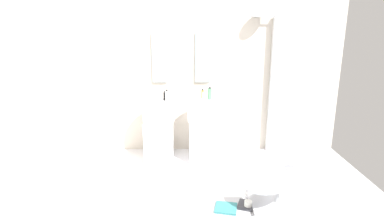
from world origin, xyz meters
TOP-DOWN VIEW (x-y plane):
  - ground_plane at (0.00, 0.00)m, footprint 4.80×3.60m
  - rear_partition at (0.00, 1.65)m, footprint 4.80×0.10m
  - pedestal_sink_left at (-0.32, 1.20)m, footprint 0.45×0.45m
  - pedestal_sink_right at (0.32, 1.20)m, footprint 0.45×0.45m
  - vanity_mirror_left at (-0.32, 1.58)m, footprint 0.22×0.03m
  - vanity_mirror_right at (0.32, 1.58)m, footprint 0.22×0.03m
  - shower_column at (1.38, 1.53)m, footprint 0.49×0.24m
  - lounge_chair at (1.05, -0.05)m, footprint 1.08×1.08m
  - area_rug at (0.54, -0.20)m, footprint 0.97×0.67m
  - magazine_teal at (0.50, -0.10)m, footprint 0.27×0.26m
  - magazine_charcoal at (0.77, -0.07)m, footprint 0.31×0.25m
  - coffee_mug at (0.74, -0.10)m, footprint 0.08×0.08m
  - soap_bottle_black at (-0.22, 1.25)m, footprint 0.05×0.05m
  - soap_bottle_green at (0.41, 1.28)m, footprint 0.06×0.06m
  - soap_bottle_clear at (-0.18, 1.27)m, footprint 0.04×0.04m
  - soap_bottle_amber at (0.31, 1.34)m, footprint 0.04×0.04m
  - soap_bottle_white at (-0.19, 1.19)m, footprint 0.04×0.04m

SIDE VIEW (x-z plane):
  - ground_plane at x=0.00m, z-range -0.04..0.00m
  - area_rug at x=0.54m, z-range 0.00..0.01m
  - magazine_teal at x=0.50m, z-range 0.01..0.03m
  - magazine_charcoal at x=0.77m, z-range 0.01..0.04m
  - coffee_mug at x=0.74m, z-range 0.01..0.10m
  - lounge_chair at x=1.05m, z-range 0.03..0.67m
  - pedestal_sink_left at x=-0.32m, z-range -0.03..0.96m
  - pedestal_sink_right at x=0.32m, z-range -0.03..0.96m
  - soap_bottle_clear at x=-0.18m, z-range 0.88..1.00m
  - soap_bottle_black at x=-0.22m, z-range 0.88..1.01m
  - soap_bottle_amber at x=0.31m, z-range 0.88..1.02m
  - soap_bottle_white at x=-0.19m, z-range 0.88..1.04m
  - soap_bottle_green at x=0.41m, z-range 0.88..1.06m
  - shower_column at x=1.38m, z-range 0.05..2.10m
  - rear_partition at x=0.00m, z-range 0.00..2.60m
  - vanity_mirror_left at x=-0.32m, z-range 1.08..1.82m
  - vanity_mirror_right at x=0.32m, z-range 1.08..1.82m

